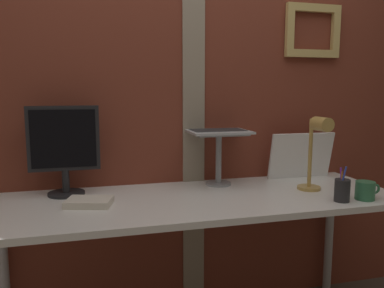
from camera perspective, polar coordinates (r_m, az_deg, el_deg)
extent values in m
cube|color=brown|center=(2.18, -3.36, 6.82)|extent=(3.25, 0.12, 2.48)
cube|color=gray|center=(2.15, 0.25, 6.81)|extent=(0.13, 0.01, 2.48)
cube|color=tan|center=(2.47, 17.77, 18.79)|extent=(0.35, 0.03, 0.04)
cube|color=tan|center=(2.43, 17.50, 12.76)|extent=(0.35, 0.03, 0.04)
cube|color=tan|center=(2.37, 14.40, 16.18)|extent=(0.04, 0.03, 0.22)
cube|color=tan|center=(2.53, 20.65, 15.40)|extent=(0.04, 0.03, 0.22)
cube|color=white|center=(1.88, 0.78, -8.42)|extent=(2.01, 0.67, 0.03)
cylinder|color=#B2B2B7|center=(2.26, -26.30, -16.76)|extent=(0.05, 0.05, 0.74)
cylinder|color=#B2B2B7|center=(2.64, 19.79, -12.82)|extent=(0.05, 0.05, 0.74)
cylinder|color=black|center=(2.03, -18.25, -7.02)|extent=(0.18, 0.18, 0.01)
cylinder|color=black|center=(2.01, -18.33, -5.30)|extent=(0.04, 0.04, 0.11)
cube|color=black|center=(1.98, -18.61, 0.81)|extent=(0.34, 0.04, 0.32)
cube|color=black|center=(1.96, -18.64, 0.74)|extent=(0.31, 0.00, 0.28)
cylinder|color=gray|center=(2.13, 3.95, -5.91)|extent=(0.14, 0.14, 0.01)
cylinder|color=gray|center=(2.10, 3.99, -2.21)|extent=(0.03, 0.03, 0.27)
cube|color=gray|center=(2.08, 4.03, 1.56)|extent=(0.28, 0.22, 0.01)
cube|color=#ADB2B7|center=(2.08, 4.03, 1.86)|extent=(0.33, 0.25, 0.01)
cube|color=#2D2D30|center=(2.10, 3.85, 2.12)|extent=(0.29, 0.16, 0.00)
cube|color=#ADB2B7|center=(2.22, 2.76, 5.09)|extent=(0.33, 0.06, 0.21)
cube|color=black|center=(2.21, 2.81, 5.04)|extent=(0.30, 0.05, 0.18)
cube|color=white|center=(2.35, 15.98, -1.69)|extent=(0.40, 0.07, 0.27)
cylinder|color=tan|center=(2.12, 17.04, -6.27)|extent=(0.12, 0.12, 0.02)
cylinder|color=tan|center=(2.08, 17.25, -1.29)|extent=(0.02, 0.02, 0.36)
cylinder|color=tan|center=(1.99, 18.81, 2.83)|extent=(0.07, 0.11, 0.07)
cylinder|color=#262628|center=(1.93, 21.51, -6.47)|extent=(0.07, 0.07, 0.11)
cylinder|color=purple|center=(1.93, 21.43, -5.47)|extent=(0.03, 0.01, 0.15)
cylinder|color=blue|center=(1.91, 21.50, -5.46)|extent=(0.03, 0.03, 0.16)
cylinder|color=orange|center=(1.93, 21.55, -5.76)|extent=(0.02, 0.02, 0.14)
cylinder|color=#33724C|center=(2.01, 24.44, -6.35)|extent=(0.09, 0.09, 0.09)
torus|color=#33724C|center=(2.05, 25.71, -6.06)|extent=(0.05, 0.01, 0.05)
cube|color=silver|center=(1.81, -15.11, -8.37)|extent=(0.23, 0.19, 0.03)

